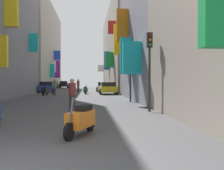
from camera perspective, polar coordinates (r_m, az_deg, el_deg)
ground_plane at (r=34.82m, az=-7.47°, el=-1.64°), size 140.00×140.00×0.00m
building_left_mid_b at (r=52.51m, az=-15.50°, el=7.59°), size 7.34×26.93×15.35m
building_right_mid_c at (r=36.53m, az=5.36°, el=9.87°), size 7.14×6.88×14.48m
building_right_far at (r=52.54m, az=2.16°, el=6.97°), size 7.37×25.80×14.17m
parked_car_black at (r=58.16m, az=-10.10°, el=0.15°), size 1.84×4.29×1.46m
parked_car_blue at (r=37.23m, az=-13.54°, el=-0.34°), size 2.01×4.10×1.43m
parked_car_yellow at (r=31.05m, az=-0.81°, el=-0.60°), size 2.01×3.91×1.38m
parked_car_silver at (r=38.23m, az=-1.85°, el=-0.32°), size 1.95×4.29×1.35m
scooter_green at (r=31.83m, az=-5.58°, el=-1.05°), size 0.54×1.95×1.13m
scooter_orange at (r=7.85m, az=-6.59°, el=-7.20°), size 0.86×1.85×1.13m
scooter_black at (r=29.60m, az=-13.93°, el=-1.23°), size 0.57×1.80×1.13m
pedestrian_crossing at (r=29.41m, az=-12.05°, el=-0.38°), size 0.47×0.47×1.80m
pedestrian_near_left at (r=14.33m, az=-8.40°, el=-2.02°), size 0.54×0.54×1.67m
pedestrian_near_right at (r=38.91m, az=-7.13°, el=-0.05°), size 0.53×0.53×1.79m
traffic_light_near_corner at (r=19.82m, az=3.92°, el=4.66°), size 0.26×0.34×4.19m
traffic_light_far_corner at (r=13.84m, az=7.93°, el=5.75°), size 0.26×0.34×3.99m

